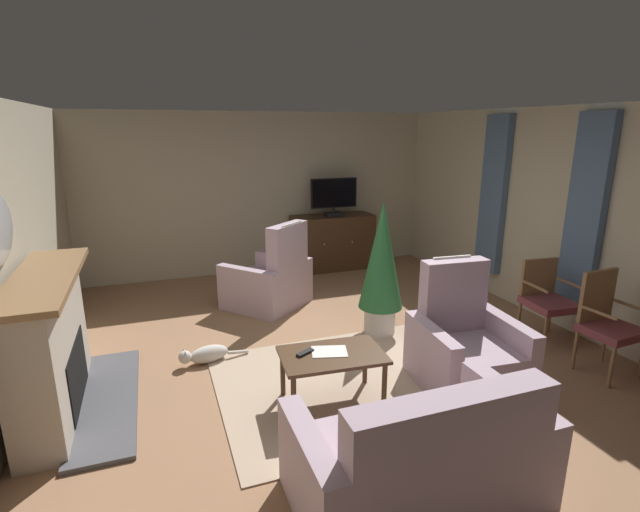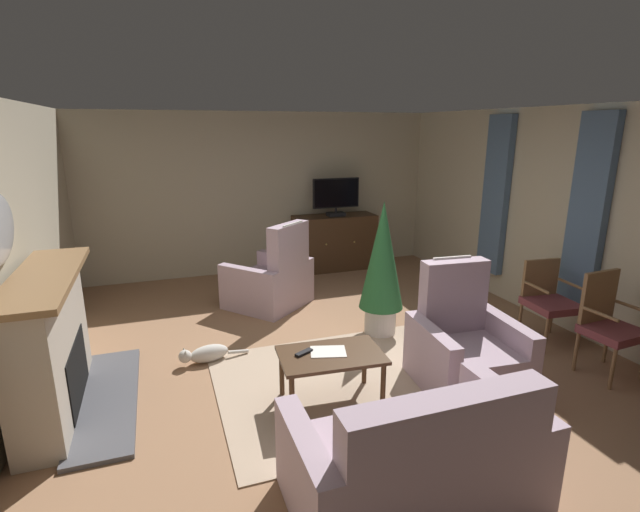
# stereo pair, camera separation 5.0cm
# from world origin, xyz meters

# --- Properties ---
(ground_plane) EXTENTS (6.28, 7.37, 0.04)m
(ground_plane) POSITION_xyz_m (0.00, 0.00, -0.02)
(ground_plane) COLOR #936B4C
(wall_back) EXTENTS (6.28, 0.10, 2.58)m
(wall_back) POSITION_xyz_m (0.00, 3.44, 1.29)
(wall_back) COLOR #B2A88E
(wall_back) RESTS_ON ground_plane
(wall_right_with_window) EXTENTS (0.10, 7.37, 2.58)m
(wall_right_with_window) POSITION_xyz_m (2.89, 0.00, 1.29)
(wall_right_with_window) COLOR #BBB095
(wall_right_with_window) RESTS_ON ground_plane
(curtain_panel_near) EXTENTS (0.10, 0.44, 2.16)m
(curtain_panel_near) POSITION_xyz_m (2.78, -0.30, 1.42)
(curtain_panel_near) COLOR slate
(curtain_panel_far) EXTENTS (0.10, 0.44, 2.16)m
(curtain_panel_far) POSITION_xyz_m (2.78, 1.20, 1.42)
(curtain_panel_far) COLOR slate
(rug_central) EXTENTS (2.43, 2.00, 0.01)m
(rug_central) POSITION_xyz_m (-0.08, -0.48, 0.01)
(rug_central) COLOR tan
(rug_central) RESTS_ON ground_plane
(fireplace) EXTENTS (0.83, 1.78, 1.20)m
(fireplace) POSITION_xyz_m (-2.56, -0.04, 0.57)
(fireplace) COLOR #4C4C51
(fireplace) RESTS_ON ground_plane
(tv_cabinet) EXTENTS (1.37, 0.55, 0.92)m
(tv_cabinet) POSITION_xyz_m (1.13, 3.09, 0.44)
(tv_cabinet) COLOR black
(tv_cabinet) RESTS_ON ground_plane
(television) EXTENTS (0.79, 0.20, 0.62)m
(television) POSITION_xyz_m (1.13, 3.03, 1.25)
(television) COLOR black
(television) RESTS_ON tv_cabinet
(coffee_table) EXTENTS (0.92, 0.61, 0.47)m
(coffee_table) POSITION_xyz_m (-0.36, -0.72, 0.41)
(coffee_table) COLOR #422B19
(coffee_table) RESTS_ON ground_plane
(tv_remote) EXTENTS (0.17, 0.12, 0.02)m
(tv_remote) POSITION_xyz_m (-0.58, -0.65, 0.48)
(tv_remote) COLOR black
(tv_remote) RESTS_ON coffee_table
(folded_newspaper) EXTENTS (0.35, 0.29, 0.01)m
(folded_newspaper) POSITION_xyz_m (-0.37, -0.69, 0.48)
(folded_newspaper) COLOR silver
(folded_newspaper) RESTS_ON coffee_table
(sofa_floral) EXTENTS (1.58, 0.88, 0.93)m
(sofa_floral) POSITION_xyz_m (-0.25, -1.97, 0.31)
(sofa_floral) COLOR #AD93A3
(sofa_floral) RESTS_ON ground_plane
(armchair_in_far_corner) EXTENTS (0.97, 0.93, 1.14)m
(armchair_in_far_corner) POSITION_xyz_m (0.94, -0.80, 0.34)
(armchair_in_far_corner) COLOR #AD93A3
(armchair_in_far_corner) RESTS_ON ground_plane
(armchair_angled_to_table) EXTENTS (1.30, 1.29, 1.17)m
(armchair_angled_to_table) POSITION_xyz_m (-0.29, 1.73, 0.35)
(armchair_angled_to_table) COLOR #AD93A3
(armchair_angled_to_table) RESTS_ON ground_plane
(side_chair_mid_row) EXTENTS (0.52, 0.47, 1.00)m
(side_chair_mid_row) POSITION_xyz_m (2.34, -1.09, 0.53)
(side_chair_mid_row) COLOR brown
(side_chair_mid_row) RESTS_ON ground_plane
(side_chair_far_end) EXTENTS (0.52, 0.53, 0.91)m
(side_chair_far_end) POSITION_xyz_m (2.35, -0.34, 0.50)
(side_chair_far_end) COLOR brown
(side_chair_far_end) RESTS_ON ground_plane
(potted_plant_small_fern_corner) EXTENTS (0.51, 0.51, 1.56)m
(potted_plant_small_fern_corner) POSITION_xyz_m (0.69, 0.45, 0.85)
(potted_plant_small_fern_corner) COLOR beige
(potted_plant_small_fern_corner) RESTS_ON ground_plane
(cat) EXTENTS (0.72, 0.24, 0.19)m
(cat) POSITION_xyz_m (-1.31, 0.39, 0.09)
(cat) COLOR beige
(cat) RESTS_ON ground_plane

